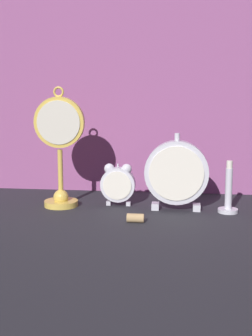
% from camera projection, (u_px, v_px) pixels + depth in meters
% --- Properties ---
extents(ground_plane, '(4.00, 4.00, 0.00)m').
position_uv_depth(ground_plane, '(122.00, 219.00, 1.18)').
color(ground_plane, '#232328').
extents(fabric_backdrop_drape, '(1.47, 0.01, 0.64)m').
position_uv_depth(fabric_backdrop_drape, '(136.00, 90.00, 1.45)').
color(fabric_backdrop_drape, '#8E4C7F').
rests_on(fabric_backdrop_drape, ground_plane).
extents(pocket_watch_on_stand, '(0.14, 0.09, 0.33)m').
position_uv_depth(pocket_watch_on_stand, '(60.00, 151.00, 1.29)').
color(pocket_watch_on_stand, gold).
rests_on(pocket_watch_on_stand, ground_plane).
extents(alarm_clock_twin_bell, '(0.10, 0.03, 0.12)m').
position_uv_depth(alarm_clock_twin_bell, '(118.00, 183.00, 1.31)').
color(alarm_clock_twin_bell, silver).
rests_on(alarm_clock_twin_bell, ground_plane).
extents(mantel_clock_silver, '(0.17, 0.04, 0.21)m').
position_uv_depth(mantel_clock_silver, '(176.00, 173.00, 1.25)').
color(mantel_clock_silver, silver).
rests_on(mantel_clock_silver, ground_plane).
extents(brass_candlestick, '(0.05, 0.05, 0.14)m').
position_uv_depth(brass_candlestick, '(228.00, 196.00, 1.24)').
color(brass_candlestick, silver).
rests_on(brass_candlestick, ground_plane).
extents(wine_cork, '(0.04, 0.02, 0.02)m').
position_uv_depth(wine_cork, '(135.00, 218.00, 1.15)').
color(wine_cork, tan).
rests_on(wine_cork, ground_plane).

